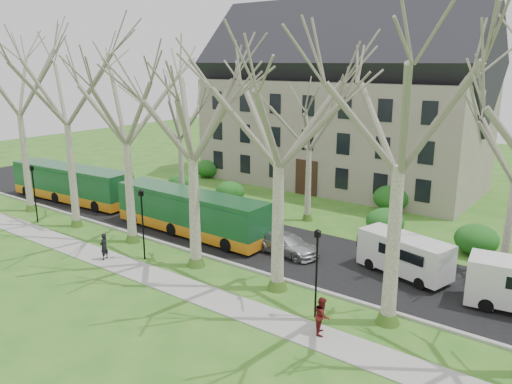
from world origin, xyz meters
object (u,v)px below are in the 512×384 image
bus_lead (71,183)px  van_a (404,256)px  pedestrian_b (322,315)px  sedan (286,244)px  pedestrian_a (104,246)px  bus_follow (190,212)px

bus_lead → van_a: bus_lead is taller
pedestrian_b → van_a: bearing=-28.9°
sedan → van_a: 7.21m
sedan → pedestrian_b: pedestrian_b is taller
sedan → pedestrian_a: (-8.30, -7.39, 0.17)m
bus_lead → bus_follow: (14.05, 0.03, -0.01)m
bus_follow → pedestrian_a: (-0.84, -6.61, -0.72)m
bus_lead → sedan: (21.51, 0.81, -0.91)m
pedestrian_b → bus_follow: bearing=41.3°
bus_lead → van_a: 28.68m
sedan → pedestrian_a: 11.12m
sedan → pedestrian_a: size_ratio=2.73×
bus_follow → van_a: (14.55, 2.02, -0.41)m
pedestrian_b → pedestrian_a: bearing=66.8°
bus_lead → bus_follow: bearing=-4.3°
bus_lead → pedestrian_b: bus_lead is taller
sedan → van_a: bearing=-75.9°
bus_follow → sedan: 7.56m
pedestrian_a → pedestrian_b: 14.82m
bus_follow → sedan: bearing=6.8°
bus_follow → pedestrian_b: (13.97, -6.19, -0.69)m
pedestrian_a → sedan: bearing=117.0°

